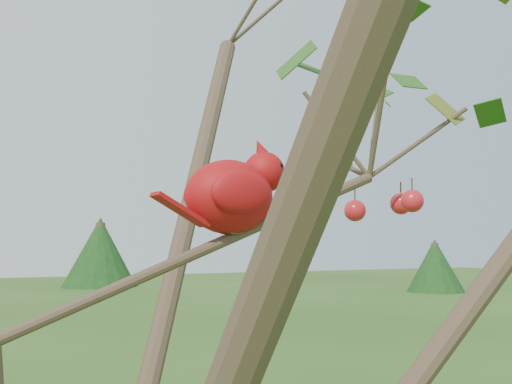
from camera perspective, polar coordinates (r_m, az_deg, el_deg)
crabapple_tree at (r=0.84m, az=-16.64°, el=-2.00°), size 2.35×2.05×2.95m
cardinal at (r=1.02m, az=-1.98°, el=-0.11°), size 0.25×0.13×0.17m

